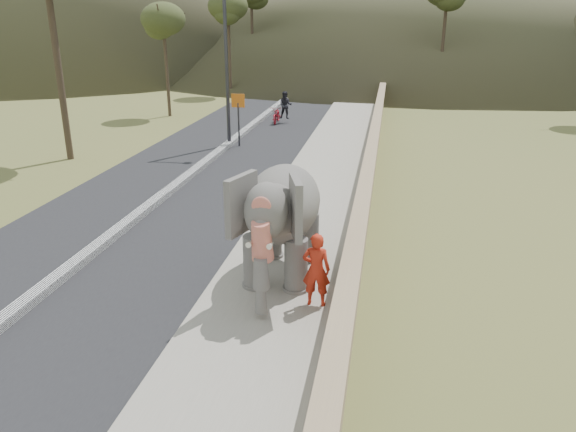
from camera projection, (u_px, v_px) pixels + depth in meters
name	position (u px, v px, depth m)	size (l,w,h in m)	color
ground	(226.00, 412.00, 8.67)	(160.00, 160.00, 0.00)	olive
road	(165.00, 197.00, 18.75)	(7.00, 120.00, 0.03)	black
median	(165.00, 194.00, 18.71)	(0.35, 120.00, 0.22)	black
walkway	(314.00, 204.00, 17.89)	(3.00, 120.00, 0.15)	#9E9687
parapet	(366.00, 192.00, 17.45)	(0.30, 120.00, 1.10)	tan
lamppost	(232.00, 36.00, 24.27)	(1.76, 0.36, 8.00)	#2E2E33
signboard	(238.00, 111.00, 25.25)	(0.60, 0.08, 2.40)	#2D2D33
hill_far	(419.00, 2.00, 70.18)	(80.00, 80.00, 14.00)	brown
elephant_and_man	(283.00, 219.00, 12.55)	(2.17, 3.66, 2.63)	slate
motorcyclist	(280.00, 111.00, 31.02)	(1.23, 1.82, 1.76)	maroon
trees	(388.00, 43.00, 34.16)	(47.93, 42.58, 9.58)	#473828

